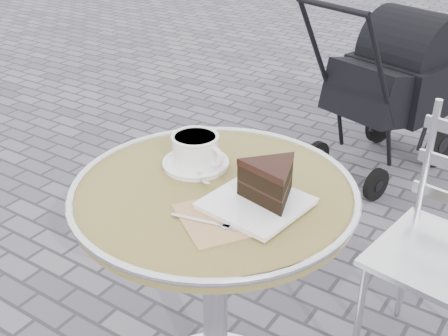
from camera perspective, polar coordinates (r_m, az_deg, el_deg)
The scene contains 4 objects.
cafe_table at distance 1.48m, azimuth -0.97°, elevation -7.61°, with size 0.72×0.72×0.74m.
cappuccino_set at distance 1.47m, azimuth -2.86°, elevation 1.55°, with size 0.18×0.17×0.09m.
cake_plate_set at distance 1.30m, azimuth 4.33°, elevation -1.91°, with size 0.31×0.35×0.11m.
baby_stroller at distance 2.99m, azimuth 16.91°, elevation 7.48°, with size 0.64×0.97×0.93m.
Camera 1 is at (0.68, -0.98, 1.45)m, focal length 45.00 mm.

